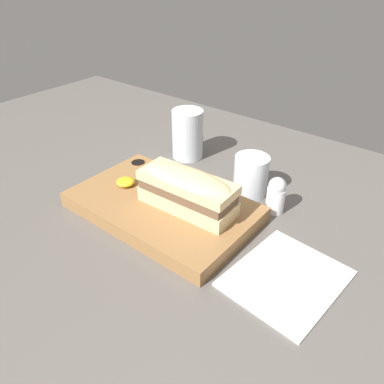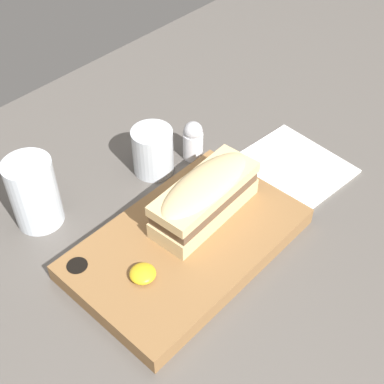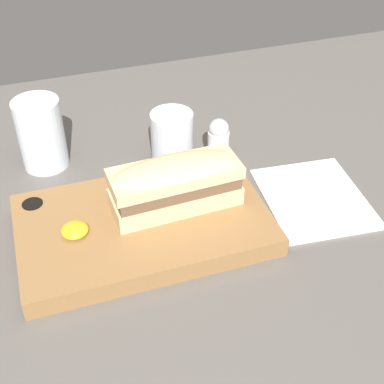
# 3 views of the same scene
# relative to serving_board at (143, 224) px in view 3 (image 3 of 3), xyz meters

# --- Properties ---
(dining_table) EXTENTS (1.73, 1.05, 0.02)m
(dining_table) POSITION_rel_serving_board_xyz_m (0.08, -0.03, -0.02)
(dining_table) COLOR #56514C
(dining_table) RESTS_ON ground
(serving_board) EXTENTS (0.33, 0.20, 0.03)m
(serving_board) POSITION_rel_serving_board_xyz_m (0.00, 0.00, 0.00)
(serving_board) COLOR olive
(serving_board) RESTS_ON dining_table
(sandwich) EXTENTS (0.17, 0.07, 0.07)m
(sandwich) POSITION_rel_serving_board_xyz_m (0.05, 0.01, 0.05)
(sandwich) COLOR #DBBC84
(sandwich) RESTS_ON serving_board
(mustard_dollop) EXTENTS (0.03, 0.03, 0.01)m
(mustard_dollop) POSITION_rel_serving_board_xyz_m (-0.09, -0.01, 0.02)
(mustard_dollop) COLOR gold
(mustard_dollop) RESTS_ON serving_board
(water_glass) EXTENTS (0.07, 0.07, 0.11)m
(water_glass) POSITION_rel_serving_board_xyz_m (-0.10, 0.20, 0.03)
(water_glass) COLOR silver
(water_glass) RESTS_ON dining_table
(wine_glass) EXTENTS (0.07, 0.07, 0.08)m
(wine_glass) POSITION_rel_serving_board_xyz_m (0.09, 0.16, 0.02)
(wine_glass) COLOR silver
(wine_glass) RESTS_ON dining_table
(napkin) EXTENTS (0.15, 0.18, 0.00)m
(napkin) POSITION_rel_serving_board_xyz_m (0.25, -0.01, -0.01)
(napkin) COLOR white
(napkin) RESTS_ON dining_table
(salt_shaker) EXTENTS (0.03, 0.03, 0.07)m
(salt_shaker) POSITION_rel_serving_board_xyz_m (0.16, 0.13, 0.02)
(salt_shaker) COLOR white
(salt_shaker) RESTS_ON dining_table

